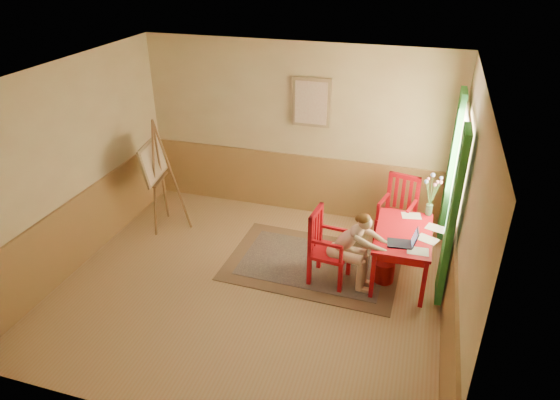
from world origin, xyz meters
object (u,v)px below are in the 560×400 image
(table, at_px, (403,238))
(laptop, at_px, (405,242))
(figure, at_px, (352,246))
(chair_left, at_px, (326,247))
(chair_back, at_px, (398,212))
(easel, at_px, (156,165))

(table, height_order, laptop, laptop)
(table, height_order, figure, figure)
(chair_left, xyz_separation_m, laptop, (0.98, 0.03, 0.24))
(figure, bearing_deg, laptop, 5.57)
(chair_back, relative_size, laptop, 2.81)
(chair_back, bearing_deg, figure, -111.62)
(chair_left, height_order, laptop, chair_left)
(chair_left, relative_size, easel, 0.58)
(table, bearing_deg, easel, 175.29)
(figure, bearing_deg, easel, 167.83)
(chair_left, relative_size, figure, 0.94)
(chair_back, distance_m, easel, 3.71)
(chair_back, xyz_separation_m, figure, (-0.49, -1.23, 0.07))
(easel, bearing_deg, chair_left, -12.98)
(chair_back, relative_size, figure, 0.97)
(figure, bearing_deg, chair_left, 174.85)
(chair_back, xyz_separation_m, laptop, (0.16, -1.16, 0.22))
(table, xyz_separation_m, easel, (-3.77, 0.31, 0.43))
(laptop, bearing_deg, chair_left, -178.06)
(chair_left, relative_size, chair_back, 0.96)
(chair_left, distance_m, laptop, 1.01)
(easel, bearing_deg, chair_back, 8.54)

